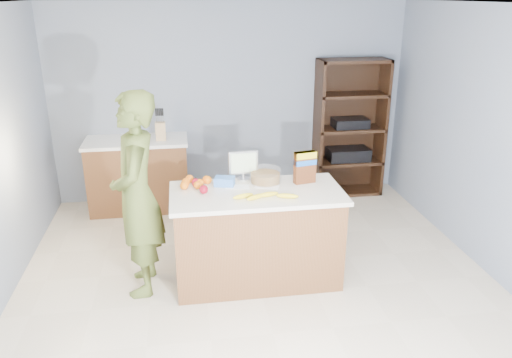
{
  "coord_description": "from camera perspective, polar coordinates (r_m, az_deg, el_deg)",
  "views": [
    {
      "loc": [
        -0.64,
        -3.82,
        2.58
      ],
      "look_at": [
        0.0,
        0.35,
        1.0
      ],
      "focal_mm": 35.0,
      "sensor_mm": 36.0,
      "label": 1
    }
  ],
  "objects": [
    {
      "name": "bananas",
      "position": [
        4.34,
        0.87,
        -1.93
      ],
      "size": [
        0.58,
        0.16,
        0.04
      ],
      "color": "yellow",
      "rests_on": "counter_peninsula"
    },
    {
      "name": "knife_block",
      "position": [
        6.16,
        -10.85,
        5.47
      ],
      "size": [
        0.12,
        0.1,
        0.31
      ],
      "color": "tan",
      "rests_on": "back_cabinet"
    },
    {
      "name": "walls",
      "position": [
        3.98,
        0.77,
        7.06
      ],
      "size": [
        4.52,
        5.02,
        2.51
      ],
      "color": "gray",
      "rests_on": "ground"
    },
    {
      "name": "person",
      "position": [
        4.48,
        -13.43,
        -1.83
      ],
      "size": [
        0.45,
        0.68,
        1.84
      ],
      "primitive_type": "imported",
      "rotation": [
        0.0,
        0.0,
        -1.56
      ],
      "color": "#4C5A25",
      "rests_on": "ground"
    },
    {
      "name": "salad_bowl",
      "position": [
        4.69,
        1.08,
        0.31
      ],
      "size": [
        0.3,
        0.3,
        0.13
      ],
      "color": "#267219",
      "rests_on": "counter_peninsula"
    },
    {
      "name": "shelving_unit",
      "position": [
        6.77,
        10.5,
        5.49
      ],
      "size": [
        0.9,
        0.4,
        1.8
      ],
      "color": "black",
      "rests_on": "ground"
    },
    {
      "name": "counter_peninsula",
      "position": [
        4.7,
        0.09,
        -6.91
      ],
      "size": [
        1.56,
        0.76,
        0.9
      ],
      "color": "brown",
      "rests_on": "ground"
    },
    {
      "name": "oranges",
      "position": [
        4.64,
        -7.04,
        -0.36
      ],
      "size": [
        0.3,
        0.25,
        0.08
      ],
      "color": "orange",
      "rests_on": "counter_peninsula"
    },
    {
      "name": "floor",
      "position": [
        4.65,
        0.67,
        -13.14
      ],
      "size": [
        4.5,
        5.0,
        0.02
      ],
      "primitive_type": "cube",
      "color": "beige",
      "rests_on": "ground"
    },
    {
      "name": "apples",
      "position": [
        4.53,
        -6.45,
        -0.8
      ],
      "size": [
        0.14,
        0.26,
        0.08
      ],
      "color": "maroon",
      "rests_on": "counter_peninsula"
    },
    {
      "name": "back_cabinet",
      "position": [
        6.41,
        -13.24,
        0.56
      ],
      "size": [
        1.24,
        0.62,
        0.9
      ],
      "color": "brown",
      "rests_on": "ground"
    },
    {
      "name": "envelopes",
      "position": [
        4.59,
        -0.44,
        -0.9
      ],
      "size": [
        0.51,
        0.2,
        0.0
      ],
      "color": "white",
      "rests_on": "counter_peninsula"
    },
    {
      "name": "tv",
      "position": [
        4.73,
        -1.46,
        1.78
      ],
      "size": [
        0.28,
        0.12,
        0.28
      ],
      "color": "silver",
      "rests_on": "counter_peninsula"
    },
    {
      "name": "blue_carton",
      "position": [
        4.63,
        -3.62,
        -0.27
      ],
      "size": [
        0.21,
        0.16,
        0.08
      ],
      "primitive_type": "cube",
      "rotation": [
        0.0,
        0.0,
        -0.28
      ],
      "color": "blue",
      "rests_on": "counter_peninsula"
    },
    {
      "name": "cereal_box",
      "position": [
        4.66,
        5.61,
        1.62
      ],
      "size": [
        0.21,
        0.11,
        0.3
      ],
      "color": "#592B14",
      "rests_on": "counter_peninsula"
    }
  ]
}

